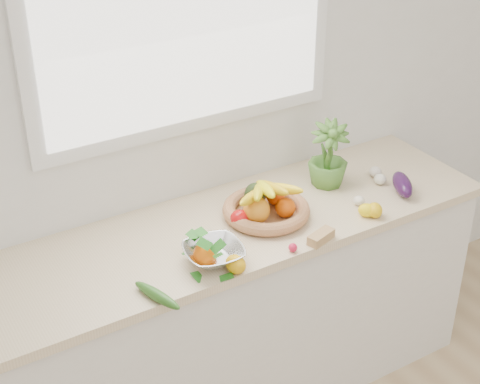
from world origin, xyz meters
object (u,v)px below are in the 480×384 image
eggplant (402,184)px  cucumber (157,295)px  potted_herb (328,156)px  colander_with_spinach (214,250)px  fruit_basket (266,206)px  apple (240,219)px

eggplant → cucumber: (-1.21, -0.12, -0.02)m
potted_herb → colander_with_spinach: potted_herb is taller
colander_with_spinach → cucumber: bearing=-162.1°
cucumber → potted_herb: potted_herb is taller
colander_with_spinach → fruit_basket: bearing=27.1°
potted_herb → fruit_basket: potted_herb is taller
colander_with_spinach → eggplant: bearing=2.2°
eggplant → fruit_basket: size_ratio=0.43×
potted_herb → apple: bearing=-168.4°
cucumber → apple: bearing=27.2°
potted_herb → fruit_basket: bearing=-166.7°
apple → colander_with_spinach: size_ratio=0.32×
cucumber → colander_with_spinach: 0.29m
eggplant → potted_herb: (-0.23, 0.22, 0.10)m
eggplant → colander_with_spinach: bearing=-177.8°
apple → cucumber: apple is taller
apple → fruit_basket: bearing=6.7°
fruit_basket → colander_with_spinach: (-0.34, -0.17, 0.01)m
cucumber → fruit_basket: fruit_basket is taller
apple → fruit_basket: size_ratio=0.17×
potted_herb → fruit_basket: (-0.37, -0.09, -0.08)m
cucumber → fruit_basket: 0.66m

